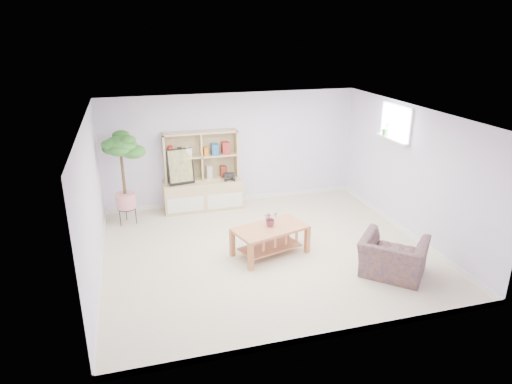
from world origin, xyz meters
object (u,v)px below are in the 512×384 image
object	(u,v)px
floor_tree	(124,179)
armchair	(393,255)
coffee_table	(270,241)
storage_unit	(202,172)

from	to	relation	value
floor_tree	armchair	bearing A→B (deg)	-38.87
armchair	coffee_table	bearing A→B (deg)	6.98
coffee_table	floor_tree	size ratio (longest dim) A/B	0.67
storage_unit	floor_tree	distance (m)	1.63
floor_tree	armchair	distance (m)	5.13
storage_unit	armchair	distance (m)	4.31
storage_unit	armchair	xyz separation A→B (m)	(2.38, -3.57, -0.47)
armchair	floor_tree	bearing A→B (deg)	4.25
storage_unit	coffee_table	size ratio (longest dim) A/B	1.35
floor_tree	armchair	world-z (taller)	floor_tree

